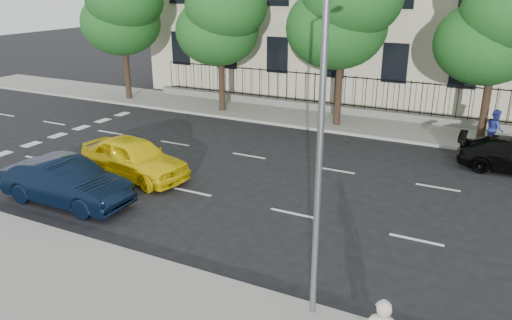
% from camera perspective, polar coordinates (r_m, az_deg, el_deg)
% --- Properties ---
extents(ground, '(120.00, 120.00, 0.00)m').
position_cam_1_polar(ground, '(14.74, 0.42, -9.92)').
color(ground, black).
rests_on(ground, ground).
extents(far_sidewalk, '(60.00, 4.00, 0.15)m').
position_cam_1_polar(far_sidewalk, '(27.08, 13.73, 3.72)').
color(far_sidewalk, gray).
rests_on(far_sidewalk, ground).
extents(lane_markings, '(49.60, 4.62, 0.01)m').
position_cam_1_polar(lane_markings, '(18.67, 6.92, -3.38)').
color(lane_markings, silver).
rests_on(lane_markings, ground).
extents(crosswalk, '(0.50, 12.10, 0.01)m').
position_cam_1_polar(crosswalk, '(26.43, -22.99, 2.14)').
color(crosswalk, silver).
rests_on(crosswalk, ground).
extents(iron_fence, '(30.00, 0.50, 2.20)m').
position_cam_1_polar(iron_fence, '(28.55, 14.64, 5.65)').
color(iron_fence, slate).
rests_on(iron_fence, far_sidewalk).
extents(street_light, '(0.25, 3.32, 8.05)m').
position_cam_1_polar(street_light, '(10.44, 8.56, 7.66)').
color(street_light, slate).
rests_on(street_light, near_sidewalk).
extents(tree_a, '(5.71, 5.31, 9.39)m').
position_cam_1_polar(tree_a, '(32.96, -14.94, 17.10)').
color(tree_a, '#382619').
rests_on(tree_a, far_sidewalk).
extents(tree_b, '(5.53, 5.12, 8.97)m').
position_cam_1_polar(tree_b, '(28.87, -3.88, 16.83)').
color(tree_b, '#382619').
rests_on(tree_b, far_sidewalk).
extents(tree_c, '(5.89, 5.50, 9.80)m').
position_cam_1_polar(tree_c, '(26.00, 10.17, 17.52)').
color(tree_c, '#382619').
rests_on(tree_c, far_sidewalk).
extents(tree_d, '(5.34, 4.94, 8.84)m').
position_cam_1_polar(tree_d, '(24.89, 26.16, 14.47)').
color(tree_d, '#382619').
rests_on(tree_d, far_sidewalk).
extents(yellow_taxi, '(4.93, 2.53, 1.61)m').
position_cam_1_polar(yellow_taxi, '(20.02, -13.75, 0.25)').
color(yellow_taxi, yellow).
rests_on(yellow_taxi, ground).
extents(navy_sedan, '(4.80, 1.73, 1.57)m').
position_cam_1_polar(navy_sedan, '(18.35, -20.86, -2.38)').
color(navy_sedan, black).
rests_on(navy_sedan, ground).
extents(pedestrian_far, '(0.89, 1.02, 1.78)m').
position_cam_1_polar(pedestrian_far, '(24.88, 25.62, 3.22)').
color(pedestrian_far, navy).
rests_on(pedestrian_far, far_sidewalk).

